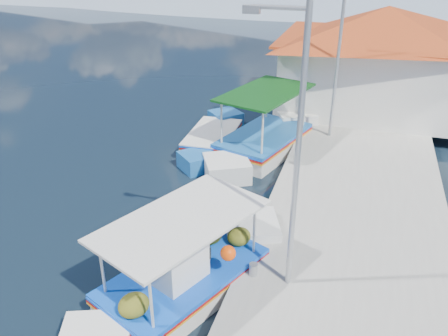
% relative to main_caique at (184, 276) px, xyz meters
% --- Properties ---
extents(ground, '(160.00, 160.00, 0.00)m').
position_rel_main_caique_xyz_m(ground, '(-2.27, -1.56, -0.44)').
color(ground, black).
rests_on(ground, ground).
extents(quay, '(5.00, 44.00, 0.50)m').
position_rel_main_caique_xyz_m(quay, '(3.63, 4.44, -0.19)').
color(quay, '#9F9D94').
rests_on(quay, ground).
extents(bollards, '(0.20, 17.20, 0.30)m').
position_rel_main_caique_xyz_m(bollards, '(1.53, 3.69, 0.21)').
color(bollards, '#A5A8AD').
rests_on(bollards, quay).
extents(main_caique, '(3.73, 6.30, 2.26)m').
position_rel_main_caique_xyz_m(main_caique, '(0.00, 0.00, 0.00)').
color(main_caique, silver).
rests_on(main_caique, ground).
extents(caique_green_canopy, '(3.50, 6.92, 2.70)m').
position_rel_main_caique_xyz_m(caique_green_canopy, '(-0.03, 8.24, -0.03)').
color(caique_green_canopy, silver).
rests_on(caique_green_canopy, ground).
extents(caique_blue_hull, '(1.82, 5.61, 1.00)m').
position_rel_main_caique_xyz_m(caique_blue_hull, '(-2.03, 8.13, -0.17)').
color(caique_blue_hull, '#19569B').
rests_on(caique_blue_hull, ground).
extents(harbor_building, '(10.49, 10.49, 4.40)m').
position_rel_main_caique_xyz_m(harbor_building, '(3.92, 13.44, 2.34)').
color(harbor_building, silver).
rests_on(harbor_building, quay).
extents(lamp_post_near, '(1.21, 0.14, 6.00)m').
position_rel_main_caique_xyz_m(lamp_post_near, '(2.23, 0.44, 3.42)').
color(lamp_post_near, '#A5A8AD').
rests_on(lamp_post_near, quay).
extents(lamp_post_far, '(1.21, 0.14, 6.00)m').
position_rel_main_caique_xyz_m(lamp_post_far, '(2.23, 9.44, 3.42)').
color(lamp_post_far, '#A5A8AD').
rests_on(lamp_post_far, quay).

